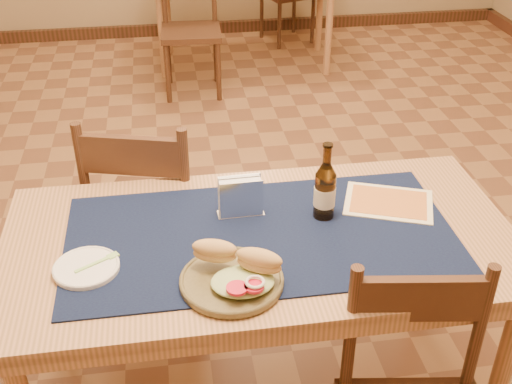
{
  "coord_description": "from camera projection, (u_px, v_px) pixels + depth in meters",
  "views": [
    {
      "loc": [
        -0.26,
        -2.39,
        1.93
      ],
      "look_at": [
        0.0,
        -0.7,
        0.85
      ],
      "focal_mm": 45.0,
      "sensor_mm": 36.0,
      "label": 1
    }
  ],
  "objects": [
    {
      "name": "chair_back_near",
      "position": [
        191.0,
        27.0,
        4.62
      ],
      "size": [
        0.44,
        0.44,
        0.92
      ],
      "color": "#4A281A",
      "rests_on": "ground"
    },
    {
      "name": "beer_bottle",
      "position": [
        325.0,
        190.0,
        2.03
      ],
      "size": [
        0.07,
        0.07,
        0.26
      ],
      "color": "#3F260B",
      "rests_on": "placemat"
    },
    {
      "name": "main_table",
      "position": [
        261.0,
        257.0,
        2.04
      ],
      "size": [
        1.6,
        0.8,
        0.75
      ],
      "color": "tan",
      "rests_on": "ground"
    },
    {
      "name": "placemat",
      "position": [
        261.0,
        235.0,
        1.99
      ],
      "size": [
        1.2,
        0.6,
        0.01
      ],
      "primitive_type": "cube",
      "color": "#0E1A36",
      "rests_on": "main_table"
    },
    {
      "name": "menu_card",
      "position": [
        389.0,
        202.0,
        2.14
      ],
      "size": [
        0.34,
        0.3,
        0.01
      ],
      "color": "#F9EDBC",
      "rests_on": "placemat"
    },
    {
      "name": "chair_main_far",
      "position": [
        151.0,
        212.0,
        2.57
      ],
      "size": [
        0.54,
        0.54,
        0.95
      ],
      "color": "#4A281A",
      "rests_on": "ground"
    },
    {
      "name": "side_plate",
      "position": [
        86.0,
        267.0,
        1.84
      ],
      "size": [
        0.19,
        0.19,
        0.02
      ],
      "color": "white",
      "rests_on": "placemat"
    },
    {
      "name": "sandwich_plate",
      "position": [
        235.0,
        275.0,
        1.78
      ],
      "size": [
        0.29,
        0.29,
        0.11
      ],
      "color": "brown",
      "rests_on": "placemat"
    },
    {
      "name": "baseboard",
      "position": [
        234.0,
        257.0,
        3.04
      ],
      "size": [
        6.0,
        7.0,
        0.1
      ],
      "color": "#4A281A",
      "rests_on": "ground"
    },
    {
      "name": "fork",
      "position": [
        100.0,
        261.0,
        1.85
      ],
      "size": [
        0.13,
        0.08,
        0.0
      ],
      "color": "#A4DE7A",
      "rests_on": "side_plate"
    },
    {
      "name": "napkin_holder",
      "position": [
        241.0,
        198.0,
        2.05
      ],
      "size": [
        0.15,
        0.06,
        0.13
      ],
      "color": "white",
      "rests_on": "placemat"
    }
  ]
}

